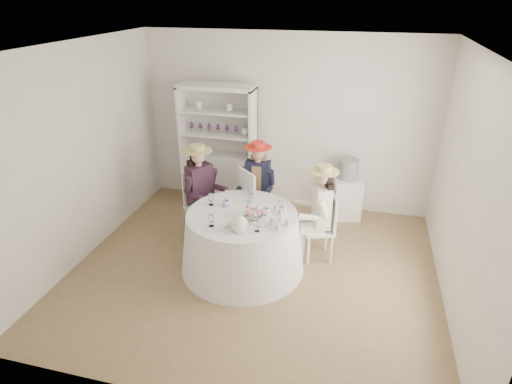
# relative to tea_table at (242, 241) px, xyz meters

# --- Properties ---
(ground) EXTENTS (4.50, 4.50, 0.00)m
(ground) POSITION_rel_tea_table_xyz_m (0.16, -0.03, -0.39)
(ground) COLOR brown
(ground) RESTS_ON ground
(ceiling) EXTENTS (4.50, 4.50, 0.00)m
(ceiling) POSITION_rel_tea_table_xyz_m (0.16, -0.03, 2.31)
(ceiling) COLOR white
(ceiling) RESTS_ON wall_back
(wall_back) EXTENTS (4.50, 0.00, 4.50)m
(wall_back) POSITION_rel_tea_table_xyz_m (0.16, 1.97, 0.96)
(wall_back) COLOR silver
(wall_back) RESTS_ON ground
(wall_front) EXTENTS (4.50, 0.00, 4.50)m
(wall_front) POSITION_rel_tea_table_xyz_m (0.16, -2.03, 0.96)
(wall_front) COLOR silver
(wall_front) RESTS_ON ground
(wall_left) EXTENTS (0.00, 4.50, 4.50)m
(wall_left) POSITION_rel_tea_table_xyz_m (-2.09, -0.03, 0.96)
(wall_left) COLOR silver
(wall_left) RESTS_ON ground
(wall_right) EXTENTS (0.00, 4.50, 4.50)m
(wall_right) POSITION_rel_tea_table_xyz_m (2.41, -0.03, 0.96)
(wall_right) COLOR silver
(wall_right) RESTS_ON ground
(tea_table) EXTENTS (1.55, 1.55, 0.78)m
(tea_table) POSITION_rel_tea_table_xyz_m (0.00, 0.00, 0.00)
(tea_table) COLOR white
(tea_table) RESTS_ON ground
(hutch) EXTENTS (1.27, 0.73, 1.96)m
(hutch) POSITION_rel_tea_table_xyz_m (-0.84, 1.65, 0.31)
(hutch) COLOR silver
(hutch) RESTS_ON ground
(side_table) EXTENTS (0.52, 0.52, 0.65)m
(side_table) POSITION_rel_tea_table_xyz_m (1.17, 1.70, -0.06)
(side_table) COLOR silver
(side_table) RESTS_ON ground
(hatbox) EXTENTS (0.36, 0.36, 0.30)m
(hatbox) POSITION_rel_tea_table_xyz_m (1.17, 1.70, 0.41)
(hatbox) COLOR black
(hatbox) RESTS_ON side_table
(guest_left) EXTENTS (0.58, 0.55, 1.36)m
(guest_left) POSITION_rel_tea_table_xyz_m (-0.77, 0.64, 0.38)
(guest_left) COLOR silver
(guest_left) RESTS_ON ground
(guest_mid) EXTENTS (0.49, 0.51, 1.34)m
(guest_mid) POSITION_rel_tea_table_xyz_m (-0.06, 1.00, 0.37)
(guest_mid) COLOR silver
(guest_mid) RESTS_ON ground
(guest_right) EXTENTS (0.54, 0.49, 1.31)m
(guest_right) POSITION_rel_tea_table_xyz_m (0.89, 0.46, 0.35)
(guest_right) COLOR silver
(guest_right) RESTS_ON ground
(spare_chair) EXTENTS (0.62, 0.62, 1.06)m
(spare_chair) POSITION_rel_tea_table_xyz_m (-0.04, 0.74, 0.18)
(spare_chair) COLOR silver
(spare_chair) RESTS_ON ground
(teacup_a) EXTENTS (0.09, 0.09, 0.07)m
(teacup_a) POSITION_rel_tea_table_xyz_m (-0.24, 0.14, 0.43)
(teacup_a) COLOR white
(teacup_a) RESTS_ON tea_table
(teacup_b) EXTENTS (0.07, 0.07, 0.06)m
(teacup_b) POSITION_rel_tea_table_xyz_m (0.03, 0.31, 0.42)
(teacup_b) COLOR white
(teacup_b) RESTS_ON tea_table
(teacup_c) EXTENTS (0.11, 0.11, 0.07)m
(teacup_c) POSITION_rel_tea_table_xyz_m (0.28, 0.06, 0.42)
(teacup_c) COLOR white
(teacup_c) RESTS_ON tea_table
(flower_bowl) EXTENTS (0.23, 0.23, 0.05)m
(flower_bowl) POSITION_rel_tea_table_xyz_m (0.19, -0.08, 0.42)
(flower_bowl) COLOR white
(flower_bowl) RESTS_ON tea_table
(flower_arrangement) EXTENTS (0.19, 0.19, 0.07)m
(flower_arrangement) POSITION_rel_tea_table_xyz_m (0.18, -0.07, 0.48)
(flower_arrangement) COLOR pink
(flower_arrangement) RESTS_ON tea_table
(table_teapot) EXTENTS (0.28, 0.20, 0.21)m
(table_teapot) POSITION_rel_tea_table_xyz_m (0.09, -0.41, 0.48)
(table_teapot) COLOR white
(table_teapot) RESTS_ON tea_table
(sandwich_plate) EXTENTS (0.26, 0.26, 0.06)m
(sandwich_plate) POSITION_rel_tea_table_xyz_m (-0.03, -0.36, 0.41)
(sandwich_plate) COLOR white
(sandwich_plate) RESTS_ON tea_table
(cupcake_stand) EXTENTS (0.26, 0.26, 0.25)m
(cupcake_stand) POSITION_rel_tea_table_xyz_m (0.50, -0.18, 0.48)
(cupcake_stand) COLOR white
(cupcake_stand) RESTS_ON tea_table
(stemware_set) EXTENTS (0.94, 0.91, 0.15)m
(stemware_set) POSITION_rel_tea_table_xyz_m (0.00, -0.00, 0.47)
(stemware_set) COLOR white
(stemware_set) RESTS_ON tea_table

